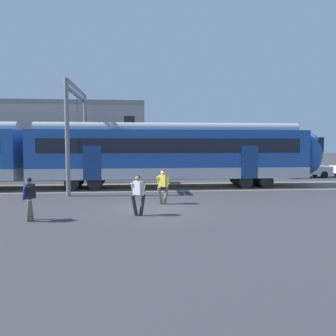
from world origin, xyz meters
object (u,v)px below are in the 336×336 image
(commuter_train, at_px, (39,154))
(pedestrian_navy, at_px, (30,195))
(pedestrian_white, at_px, (139,191))
(pedestrian_yellow, at_px, (163,184))
(parked_car_silver, at_px, (305,168))

(commuter_train, relative_size, pedestrian_navy, 22.83)
(pedestrian_white, height_order, pedestrian_yellow, same)
(pedestrian_navy, relative_size, parked_car_silver, 0.41)
(commuter_train, distance_m, pedestrian_yellow, 9.78)
(pedestrian_navy, height_order, parked_car_silver, pedestrian_navy)
(pedestrian_navy, height_order, pedestrian_yellow, same)
(pedestrian_yellow, bearing_deg, parked_car_silver, 40.32)
(pedestrian_navy, xyz_separation_m, pedestrian_white, (4.13, 0.56, 0.00))
(pedestrian_white, bearing_deg, parked_car_silver, 43.42)
(commuter_train, xyz_separation_m, pedestrian_yellow, (7.56, -6.08, -1.26))
(pedestrian_white, relative_size, parked_car_silver, 0.41)
(pedestrian_navy, bearing_deg, parked_car_silver, 37.45)
(pedestrian_yellow, distance_m, parked_car_silver, 17.34)
(pedestrian_navy, bearing_deg, pedestrian_yellow, 29.31)
(pedestrian_navy, distance_m, pedestrian_white, 4.16)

